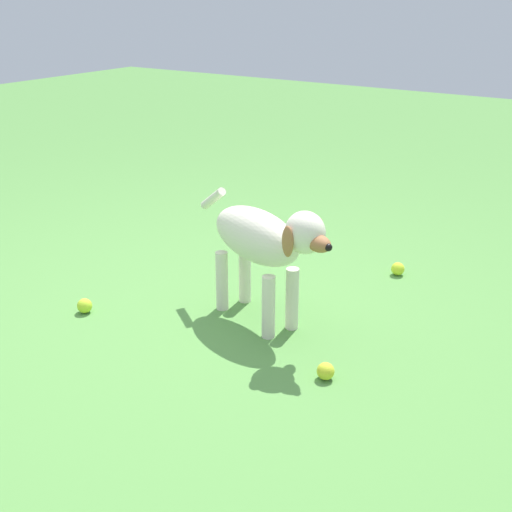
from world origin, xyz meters
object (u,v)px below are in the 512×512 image
object	(u,v)px
dog	(263,241)
tennis_ball_2	(326,371)
tennis_ball_0	(398,269)
tennis_ball_1	(85,306)

from	to	relation	value
dog	tennis_ball_2	world-z (taller)	dog
dog	tennis_ball_0	world-z (taller)	dog
tennis_ball_0	tennis_ball_2	bearing A→B (deg)	8.37
tennis_ball_1	tennis_ball_2	xyz separation A→B (m)	(-0.11, 1.14, 0.00)
dog	tennis_ball_2	size ratio (longest dim) A/B	12.15
tennis_ball_0	dog	bearing A→B (deg)	-19.58
tennis_ball_1	tennis_ball_0	bearing A→B (deg)	139.54
dog	tennis_ball_2	distance (m)	0.61
dog	tennis_ball_1	world-z (taller)	dog
tennis_ball_2	tennis_ball_0	bearing A→B (deg)	-171.63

